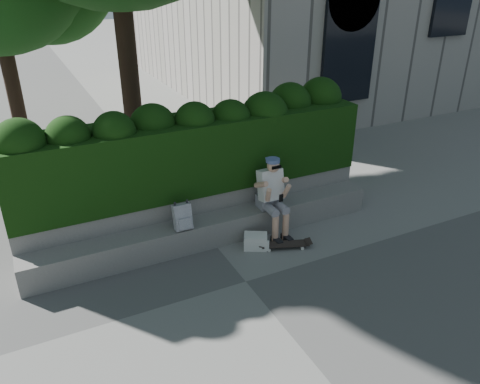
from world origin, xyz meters
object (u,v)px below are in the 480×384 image
person (272,194)px  backpack_ground (256,241)px  skateboard (285,244)px  backpack_plaid (182,217)px

person → backpack_ground: (-0.47, -0.31, -0.63)m
skateboard → backpack_plaid: (-1.53, 0.62, 0.59)m
backpack_plaid → backpack_ground: (1.10, -0.40, -0.53)m
skateboard → backpack_ground: (-0.43, 0.22, 0.05)m
skateboard → person: bearing=105.4°
person → backpack_ground: size_ratio=3.67×
skateboard → backpack_ground: size_ratio=2.16×
backpack_plaid → skateboard: bearing=-21.1°
person → backpack_plaid: person is taller
person → backpack_ground: 0.85m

